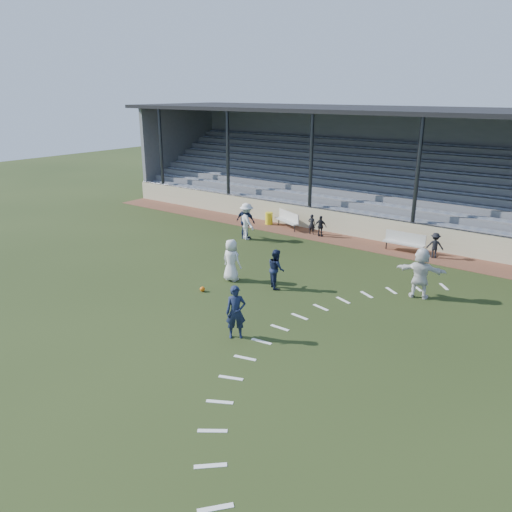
# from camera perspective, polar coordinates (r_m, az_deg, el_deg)

# --- Properties ---
(ground) EXTENTS (90.00, 90.00, 0.00)m
(ground) POSITION_cam_1_polar(r_m,az_deg,el_deg) (18.41, -4.67, -5.82)
(ground) COLOR #243214
(ground) RESTS_ON ground
(cinder_track) EXTENTS (34.00, 2.00, 0.02)m
(cinder_track) POSITION_cam_1_polar(r_m,az_deg,el_deg) (26.69, 10.31, 1.72)
(cinder_track) COLOR brown
(cinder_track) RESTS_ON ground
(retaining_wall) EXTENTS (34.00, 0.18, 1.20)m
(retaining_wall) POSITION_cam_1_polar(r_m,az_deg,el_deg) (27.45, 11.37, 3.40)
(retaining_wall) COLOR beige
(retaining_wall) RESTS_ON ground
(bench_left) EXTENTS (1.99, 1.25, 0.95)m
(bench_left) POSITION_cam_1_polar(r_m,az_deg,el_deg) (28.64, 3.66, 4.32)
(bench_left) COLOR beige
(bench_left) RESTS_ON cinder_track
(bench_right) EXTENTS (2.00, 0.47, 0.95)m
(bench_right) POSITION_cam_1_polar(r_m,az_deg,el_deg) (25.38, 16.62, 1.72)
(bench_right) COLOR beige
(bench_right) RESTS_ON cinder_track
(trash_bin) EXTENTS (0.44, 0.44, 0.71)m
(trash_bin) POSITION_cam_1_polar(r_m,az_deg,el_deg) (29.47, 1.49, 4.33)
(trash_bin) COLOR yellow
(trash_bin) RESTS_ON cinder_track
(football) EXTENTS (0.20, 0.20, 0.20)m
(football) POSITION_cam_1_polar(r_m,az_deg,el_deg) (19.78, -6.15, -3.78)
(football) COLOR orange
(football) RESTS_ON ground
(player_white_lead) EXTENTS (0.87, 0.57, 1.77)m
(player_white_lead) POSITION_cam_1_polar(r_m,az_deg,el_deg) (20.58, -2.83, -0.47)
(player_white_lead) COLOR silver
(player_white_lead) RESTS_ON ground
(player_navy_lead) EXTENTS (0.75, 0.74, 1.75)m
(player_navy_lead) POSITION_cam_1_polar(r_m,az_deg,el_deg) (15.87, -2.32, -6.43)
(player_navy_lead) COLOR #151D39
(player_navy_lead) RESTS_ON ground
(player_navy_mid) EXTENTS (0.98, 0.96, 1.59)m
(player_navy_mid) POSITION_cam_1_polar(r_m,az_deg,el_deg) (19.86, 2.32, -1.45)
(player_navy_mid) COLOR #151D39
(player_navy_mid) RESTS_ON ground
(player_white_wing) EXTENTS (1.45, 1.19, 1.95)m
(player_white_wing) POSITION_cam_1_polar(r_m,az_deg,el_deg) (26.35, -1.07, 3.98)
(player_white_wing) COLOR silver
(player_white_wing) RESTS_ON ground
(player_navy_wing) EXTENTS (1.14, 0.51, 1.92)m
(player_navy_wing) POSITION_cam_1_polar(r_m,az_deg,el_deg) (26.39, -1.19, 3.98)
(player_navy_wing) COLOR #151D39
(player_navy_wing) RESTS_ON ground
(player_white_back) EXTENTS (1.92, 1.03, 1.97)m
(player_white_back) POSITION_cam_1_polar(r_m,az_deg,el_deg) (19.84, 18.31, -1.85)
(player_white_back) COLOR silver
(player_white_back) RESTS_ON ground
(sub_left_near) EXTENTS (0.44, 0.33, 1.11)m
(sub_left_near) POSITION_cam_1_polar(r_m,az_deg,el_deg) (27.52, 6.38, 3.63)
(sub_left_near) COLOR black
(sub_left_near) RESTS_ON cinder_track
(sub_left_far) EXTENTS (0.69, 0.34, 1.14)m
(sub_left_far) POSITION_cam_1_polar(r_m,az_deg,el_deg) (27.11, 7.41, 3.39)
(sub_left_far) COLOR black
(sub_left_far) RESTS_ON cinder_track
(sub_right) EXTENTS (0.88, 0.65, 1.21)m
(sub_right) POSITION_cam_1_polar(r_m,az_deg,el_deg) (24.86, 19.77, 1.16)
(sub_right) COLOR black
(sub_right) RESTS_ON cinder_track
(grandstand) EXTENTS (34.60, 9.00, 6.61)m
(grandstand) POSITION_cam_1_polar(r_m,az_deg,el_deg) (31.35, 15.36, 7.96)
(grandstand) COLOR slate
(grandstand) RESTS_ON ground
(penalty_arc) EXTENTS (3.89, 14.63, 0.01)m
(penalty_arc) POSITION_cam_1_polar(r_m,az_deg,el_deg) (16.24, 6.50, -9.35)
(penalty_arc) COLOR white
(penalty_arc) RESTS_ON ground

